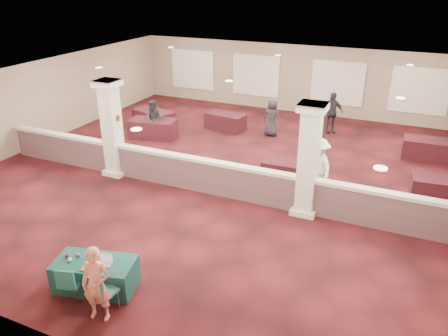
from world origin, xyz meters
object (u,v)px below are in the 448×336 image
at_px(far_table_front_right, 440,189).
at_px(far_table_back_left, 154,119).
at_px(attendee_c, 331,113).
at_px(far_table_back_right, 429,149).
at_px(attendee_d, 272,118).
at_px(conf_chair_side, 69,281).
at_px(woman, 96,284).
at_px(far_table_back_center, 225,121).
at_px(far_table_front_left, 153,129).
at_px(far_table_front_center, 289,172).
at_px(attendee_b, 319,165).
at_px(conf_chair_main, 100,291).
at_px(near_table, 96,274).
at_px(attendee_a, 155,120).

xyz_separation_m(far_table_front_right, far_table_back_left, (-11.49, 2.29, 0.04)).
distance_m(far_table_front_right, attendee_c, 6.38).
height_order(far_table_back_right, attendee_d, attendee_d).
bearing_deg(conf_chair_side, woman, -25.09).
bearing_deg(far_table_back_center, woman, -78.35).
bearing_deg(far_table_back_left, conf_chair_side, -66.36).
relative_size(woman, attendee_c, 0.92).
bearing_deg(far_table_back_right, far_table_front_left, -168.27).
distance_m(far_table_front_left, far_table_front_center, 6.51).
relative_size(far_table_back_center, attendee_b, 0.98).
bearing_deg(conf_chair_main, conf_chair_side, -175.34).
distance_m(conf_chair_side, far_table_back_left, 11.22).
distance_m(far_table_front_left, far_table_back_left, 1.36).
relative_size(conf_chair_side, attendee_d, 0.54).
bearing_deg(attendee_d, far_table_back_right, -175.13).
height_order(far_table_back_left, far_table_back_right, far_table_back_left).
distance_m(woman, attendee_c, 12.98).
relative_size(woman, far_table_back_right, 0.89).
height_order(conf_chair_side, woman, woman).
bearing_deg(woman, conf_chair_side, 157.28).
relative_size(far_table_front_left, attendee_d, 1.21).
distance_m(conf_chair_main, attendee_c, 12.88).
height_order(far_table_front_right, attendee_c, attendee_c).
relative_size(conf_chair_main, conf_chair_side, 1.09).
bearing_deg(near_table, far_table_back_center, 85.08).
relative_size(far_table_front_center, attendee_a, 1.03).
bearing_deg(far_table_front_center, far_table_front_left, 164.50).
height_order(far_table_back_left, far_table_back_center, far_table_back_left).
bearing_deg(far_table_back_left, far_table_front_right, -11.26).
relative_size(far_table_front_left, attendee_b, 1.09).
height_order(far_table_front_right, attendee_a, attendee_a).
xyz_separation_m(conf_chair_main, attendee_d, (-0.23, 11.35, 0.24)).
relative_size(far_table_front_left, far_table_front_right, 1.14).
bearing_deg(near_table, far_table_front_right, 33.56).
height_order(attendee_b, attendee_d, attendee_b).
bearing_deg(far_table_front_center, attendee_c, 87.24).
distance_m(near_table, conf_chair_side, 0.63).
bearing_deg(far_table_back_left, far_table_front_center, -22.53).
bearing_deg(far_table_front_left, far_table_back_right, 11.73).
xyz_separation_m(far_table_back_left, far_table_back_right, (11.12, 1.00, -0.01)).
distance_m(woman, far_table_front_right, 10.18).
bearing_deg(woman, near_table, 118.85).
distance_m(far_table_front_center, attendee_c, 5.37).
bearing_deg(far_table_back_right, attendee_b, -126.68).
bearing_deg(attendee_c, far_table_back_right, -52.82).
relative_size(near_table, far_table_front_left, 0.91).
bearing_deg(far_table_back_left, attendee_c, 18.62).
xyz_separation_m(far_table_front_left, attendee_b, (7.28, -2.04, 0.48)).
bearing_deg(far_table_back_right, far_table_front_right, -83.60).
relative_size(conf_chair_side, attendee_c, 0.48).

